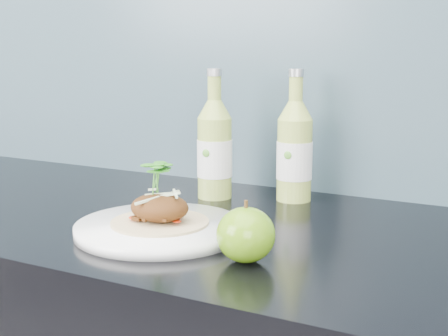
# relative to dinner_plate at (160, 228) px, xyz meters

# --- Properties ---
(subway_backsplash) EXTENTS (4.00, 0.02, 0.70)m
(subway_backsplash) POSITION_rel_dinner_plate_xyz_m (0.06, 0.39, 0.34)
(subway_backsplash) COLOR #6F99AE
(subway_backsplash) RESTS_ON kitchen_counter
(dinner_plate) EXTENTS (0.29, 0.29, 0.02)m
(dinner_plate) POSITION_rel_dinner_plate_xyz_m (0.00, 0.00, 0.00)
(dinner_plate) COLOR white
(dinner_plate) RESTS_ON kitchen_counter
(pork_taco) EXTENTS (0.15, 0.15, 0.10)m
(pork_taco) POSITION_rel_dinner_plate_xyz_m (0.00, -0.00, 0.04)
(pork_taco) COLOR tan
(pork_taco) RESTS_ON dinner_plate
(green_apple) EXTENTS (0.09, 0.09, 0.08)m
(green_apple) POSITION_rel_dinner_plate_xyz_m (0.17, -0.05, 0.03)
(green_apple) COLOR #45860E
(green_apple) RESTS_ON kitchen_counter
(cider_bottle_left) EXTENTS (0.08, 0.08, 0.24)m
(cider_bottle_left) POSITION_rel_dinner_plate_xyz_m (-0.04, 0.25, 0.08)
(cider_bottle_left) COLOR #A1BA4D
(cider_bottle_left) RESTS_ON kitchen_counter
(cider_bottle_right) EXTENTS (0.07, 0.07, 0.24)m
(cider_bottle_right) POSITION_rel_dinner_plate_xyz_m (0.10, 0.30, 0.08)
(cider_bottle_right) COLOR #AAC250
(cider_bottle_right) RESTS_ON kitchen_counter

